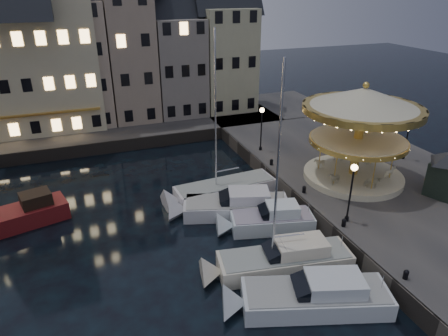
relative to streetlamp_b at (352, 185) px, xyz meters
name	(u,v)px	position (x,y,z in m)	size (l,w,h in m)	color
ground	(255,269)	(-7.20, -1.00, -4.02)	(160.00, 160.00, 0.00)	black
quay_east	(376,182)	(6.80, 5.00, -3.37)	(16.00, 56.00, 1.30)	#474442
quay_north	(88,131)	(-15.20, 27.00, -3.37)	(44.00, 12.00, 1.30)	#474442
quaywall_e	(293,198)	(-1.20, 5.00, -3.37)	(0.15, 44.00, 1.30)	#47423A
quaywall_n	(112,147)	(-13.20, 21.00, -3.37)	(48.00, 0.15, 1.30)	#47423A
streetlamp_b	(352,185)	(0.00, 0.00, 0.00)	(0.44, 0.44, 4.17)	black
streetlamp_c	(262,123)	(0.00, 13.50, 0.00)	(0.44, 0.44, 4.17)	black
streetlamp_d	(409,130)	(11.30, 7.00, 0.00)	(0.44, 0.44, 4.17)	black
bollard_a	(406,274)	(-0.60, -6.00, -2.41)	(0.30, 0.30, 0.57)	black
bollard_b	(344,222)	(-0.60, -0.50, -2.41)	(0.30, 0.30, 0.57)	black
bollard_c	(304,189)	(-0.60, 4.50, -2.41)	(0.30, 0.30, 0.57)	black
bollard_d	(271,162)	(-0.60, 10.00, -2.41)	(0.30, 0.30, 0.57)	black
townhouse_nb	(16,63)	(-21.25, 29.00, 4.26)	(6.16, 8.00, 13.80)	gray
townhouse_nc	(76,55)	(-15.20, 29.00, 4.76)	(6.82, 8.00, 14.80)	tan
townhouse_nd	(129,47)	(-9.45, 29.00, 5.26)	(5.50, 8.00, 15.80)	gray
townhouse_ne	(176,58)	(-4.00, 29.00, 3.76)	(6.16, 8.00, 12.80)	gray
townhouse_nf	(224,51)	(2.05, 29.00, 4.26)	(6.82, 8.00, 13.80)	tan
hotel_corner	(13,48)	(-21.20, 29.00, 5.76)	(17.60, 9.00, 16.80)	beige
motorboat_b	(308,298)	(-5.86, -4.81, -3.37)	(8.83, 5.05, 2.15)	silver
motorboat_c	(278,261)	(-5.92, -1.53, -3.34)	(9.16, 3.73, 12.12)	beige
motorboat_d	(266,221)	(-4.62, 2.77, -3.38)	(6.85, 3.65, 2.15)	silver
motorboat_e	(231,207)	(-6.20, 5.54, -3.37)	(8.88, 5.03, 2.15)	silver
motorboat_f	(219,191)	(-6.10, 8.44, -3.49)	(9.37, 3.06, 12.41)	silver
red_fishing_boat	(19,217)	(-20.97, 9.47, -3.33)	(7.24, 4.05, 5.76)	maroon
carousel	(361,117)	(4.41, 5.23, 2.52)	(9.10, 9.10, 7.96)	beige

